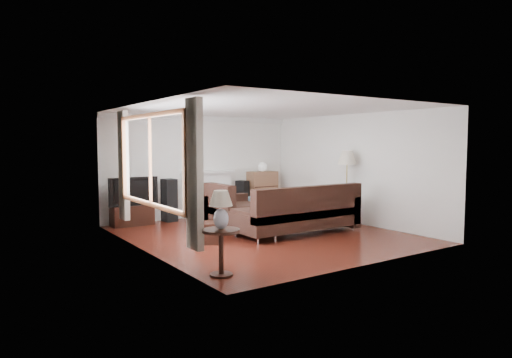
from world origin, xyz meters
TOP-DOWN VIEW (x-y plane):
  - room at (0.00, 0.00)m, footprint 5.10×5.60m
  - window at (-2.45, -0.20)m, footprint 0.12×2.74m
  - curtain_near at (-2.40, -1.72)m, footprint 0.10×0.35m
  - curtain_far at (-2.40, 1.32)m, footprint 0.10×0.35m
  - fireplace at (0.15, 2.64)m, footprint 1.40×0.26m
  - tv_stand at (-1.85, 2.50)m, footprint 0.91×0.41m
  - television at (-1.85, 2.50)m, footprint 1.10×0.14m
  - speaker_left at (-0.94, 2.54)m, footprint 0.30×0.36m
  - speaker_right at (1.10, 2.55)m, footprint 0.32×0.35m
  - bookshelf at (1.72, 2.53)m, footprint 0.79×0.37m
  - globe_lamp at (1.72, 2.53)m, footprint 0.24×0.24m
  - sectional_sofa at (0.60, -0.29)m, footprint 2.88×2.10m
  - coffee_table at (0.81, 1.27)m, footprint 1.21×0.89m
  - footstool at (-1.31, -0.04)m, footprint 0.59×0.59m
  - floor_lamp at (2.22, -0.07)m, footprint 0.50×0.50m
  - side_table at (-2.15, -2.01)m, footprint 0.52×0.52m
  - table_lamp at (-2.15, -2.01)m, footprint 0.33×0.33m

SIDE VIEW (x-z plane):
  - footstool at x=-1.31m, z-range 0.00..0.38m
  - coffee_table at x=0.81m, z-range 0.00..0.42m
  - tv_stand at x=-1.85m, z-range 0.00..0.45m
  - side_table at x=-2.15m, z-range 0.00..0.65m
  - speaker_right at x=1.10m, z-range 0.00..0.87m
  - sectional_sofa at x=0.60m, z-range 0.00..0.93m
  - speaker_left at x=-0.94m, z-range 0.00..1.00m
  - bookshelf at x=1.72m, z-range 0.00..1.08m
  - fireplace at x=0.15m, z-range 0.00..1.15m
  - television at x=-1.85m, z-range 0.45..1.09m
  - floor_lamp at x=2.22m, z-range 0.00..1.66m
  - table_lamp at x=-2.15m, z-range 0.65..1.18m
  - globe_lamp at x=1.72m, z-range 1.08..1.32m
  - room at x=0.00m, z-range -0.02..2.52m
  - curtain_near at x=-2.40m, z-range 0.35..2.45m
  - curtain_far at x=-2.40m, z-range 0.35..2.45m
  - window at x=-2.45m, z-range 0.78..2.32m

